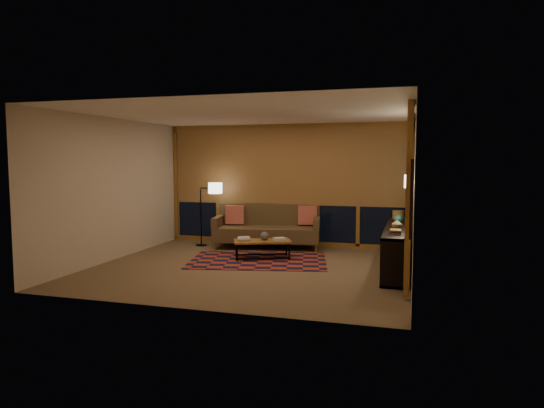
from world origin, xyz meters
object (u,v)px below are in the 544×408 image
(sofa, at_px, (267,227))
(bookshelf, at_px, (397,247))
(floor_lamp, at_px, (201,214))
(coffee_table, at_px, (262,250))

(sofa, relative_size, bookshelf, 0.75)
(sofa, xyz_separation_m, bookshelf, (2.78, -1.24, -0.09))
(bookshelf, bearing_deg, sofa, 155.89)
(floor_lamp, bearing_deg, coffee_table, -48.38)
(sofa, height_order, coffee_table, sofa)
(floor_lamp, distance_m, bookshelf, 4.43)
(coffee_table, bearing_deg, bookshelf, -24.06)
(coffee_table, relative_size, floor_lamp, 0.77)
(floor_lamp, relative_size, bookshelf, 0.47)
(floor_lamp, xyz_separation_m, bookshelf, (4.28, -1.10, -0.33))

